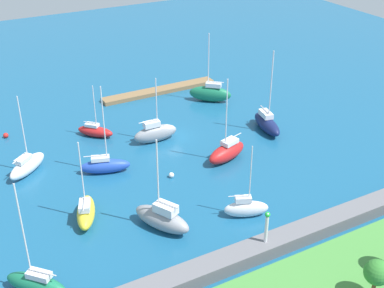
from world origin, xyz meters
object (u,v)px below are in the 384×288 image
Objects in this scene: pier_dock at (159,91)px; park_tree_mideast at (377,273)px; sailboat_white_far_north at (27,165)px; sailboat_navy_lone_north at (267,123)px; sailboat_red_mid_basin at (227,152)px; harbor_beacon at (267,225)px; sailboat_green_along_channel at (36,283)px; mooring_buoy_white at (171,175)px; sailboat_red_lone_south at (95,131)px; sailboat_gray_center_basin at (162,218)px; mooring_buoy_red at (6,135)px; sailboat_white_west_end at (246,208)px; sailboat_green_outer_mooring at (210,93)px; sailboat_gray_off_beacon at (155,133)px; sailboat_blue_near_pier at (105,165)px; sailboat_yellow_east_end at (86,212)px.

park_tree_mideast is (4.76, 55.26, 3.68)m from pier_dock.
sailboat_white_far_north is 0.85× the size of sailboat_navy_lone_north.
sailboat_white_far_north is 26.72m from sailboat_red_mid_basin.
sailboat_green_along_channel is at bearing -14.38° from harbor_beacon.
sailboat_green_along_channel is at bearing -140.46° from sailboat_white_far_north.
mooring_buoy_white is (6.15, -28.69, -3.67)m from park_tree_mideast.
mooring_buoy_white is at bearing -26.75° from sailboat_red_lone_south.
harbor_beacon is 0.46× the size of sailboat_red_lone_south.
sailboat_gray_center_basin reaches higher than mooring_buoy_red.
sailboat_white_west_end is at bearing -131.42° from sailboat_green_along_channel.
sailboat_green_outer_mooring is 16.97m from sailboat_gray_off_beacon.
sailboat_blue_near_pier is at bearing -34.22° from sailboat_red_mid_basin.
sailboat_green_along_channel reaches higher than sailboat_red_lone_south.
mooring_buoy_red is at bearing -52.48° from mooring_buoy_white.
sailboat_blue_near_pier is at bearing -79.88° from sailboat_green_along_channel.
sailboat_yellow_east_end is (29.58, 22.29, -0.38)m from sailboat_green_outer_mooring.
sailboat_gray_off_beacon is at bearing -91.06° from harbor_beacon.
harbor_beacon is 34.64m from sailboat_red_lone_south.
sailboat_red_lone_south is 0.88× the size of sailboat_white_west_end.
pier_dock is 1.78× the size of sailboat_green_outer_mooring.
harbor_beacon is at bearing -84.01° from sailboat_white_west_end.
sailboat_white_far_north is 1.17× the size of sailboat_white_west_end.
sailboat_white_west_end is at bearing -133.15° from sailboat_gray_center_basin.
sailboat_white_far_north reaches higher than sailboat_white_west_end.
sailboat_gray_center_basin is 14.51× the size of mooring_buoy_red.
pier_dock is 49.92m from sailboat_green_along_channel.
sailboat_white_west_end is 0.75× the size of sailboat_green_along_channel.
mooring_buoy_red is (4.12, -25.27, -0.73)m from sailboat_yellow_east_end.
mooring_buoy_white is at bearing -17.18° from sailboat_blue_near_pier.
mooring_buoy_red is (18.65, -39.83, -3.31)m from harbor_beacon.
sailboat_gray_off_beacon is (14.53, 8.77, -0.09)m from sailboat_green_outer_mooring.
sailboat_white_west_end is 24.21m from sailboat_green_along_channel.
sailboat_navy_lone_north is (-1.98, 13.71, -0.27)m from sailboat_green_outer_mooring.
sailboat_red_mid_basin is at bearing -109.36° from sailboat_green_along_channel.
sailboat_yellow_east_end is 1.01× the size of sailboat_gray_off_beacon.
mooring_buoy_red is at bearing 144.15° from sailboat_white_west_end.
mooring_buoy_white is at bearing -77.89° from park_tree_mideast.
sailboat_navy_lone_north is at bearing -164.84° from mooring_buoy_white.
sailboat_white_west_end is 13.13× the size of mooring_buoy_white.
sailboat_gray_center_basin is at bearing -45.60° from sailboat_red_lone_south.
park_tree_mideast is 0.40× the size of sailboat_yellow_east_end.
mooring_buoy_white is at bearing -64.23° from sailboat_navy_lone_north.
mooring_buoy_white is (-5.66, -9.05, -1.02)m from sailboat_gray_center_basin.
pier_dock is 55.59m from park_tree_mideast.
sailboat_red_lone_south is at bearing -103.68° from sailboat_navy_lone_north.
pier_dock is 28.08m from mooring_buoy_red.
pier_dock is at bearing -8.37° from sailboat_white_far_north.
pier_dock is 31.70m from sailboat_white_far_north.
sailboat_white_far_north is 0.88× the size of sailboat_green_along_channel.
sailboat_yellow_east_end is 20.23m from sailboat_gray_off_beacon.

